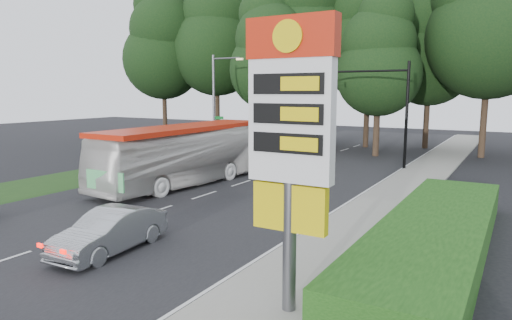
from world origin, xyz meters
The scene contains 19 objects.
road_surface centered at (0.00, 12.00, 0.01)m, with size 14.00×80.00×0.02m, color black.
sidewalk_right centered at (8.50, 12.00, 0.06)m, with size 3.00×80.00×0.12m, color gray.
grass_verge_left centered at (-9.50, 18.00, 0.01)m, with size 5.00×50.00×0.02m, color #193814.
hedge centered at (11.50, 8.00, 0.60)m, with size 3.00×14.00×1.20m, color #194312.
gas_station_pylon centered at (9.20, 1.99, 4.45)m, with size 2.10×0.45×6.85m.
traffic_signal_mast centered at (5.68, 24.00, 4.67)m, with size 6.10×0.35×7.20m.
streetlight_signs centered at (-6.99, 22.01, 4.44)m, with size 2.75×0.98×8.00m.
monument centered at (-2.00, 30.00, 5.10)m, with size 3.00×3.00×10.05m.
tree_far_west centered at (-22.00, 33.00, 10.68)m, with size 8.96×8.96×17.60m.
tree_west_mid centered at (-16.00, 35.00, 11.69)m, with size 9.80×9.80×19.25m.
tree_west_near centered at (-10.00, 37.00, 10.02)m, with size 8.40×8.40×16.50m.
tree_center_left centered at (-5.00, 33.00, 12.02)m, with size 10.08×10.08×19.80m.
tree_center_right centered at (1.00, 35.00, 11.02)m, with size 9.24×9.24×18.15m.
tree_east_near centered at (6.00, 37.00, 9.68)m, with size 8.12×8.12×15.95m.
tree_east_mid centered at (11.00, 33.00, 11.35)m, with size 9.52×9.52×18.70m.
tree_monument_left centered at (-6.00, 29.00, 8.68)m, with size 7.28×7.28×14.30m.
tree_monument_right centered at (3.50, 29.50, 8.01)m, with size 6.72×6.72×13.20m.
transit_bus centered at (-2.60, 12.82, 1.66)m, with size 2.80×11.95×3.33m, color silver.
sedan_silver centered at (2.26, 2.85, 0.70)m, with size 1.48×4.25×1.40m, color #A1A4A8.
Camera 1 is at (13.66, -7.18, 5.24)m, focal length 32.00 mm.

